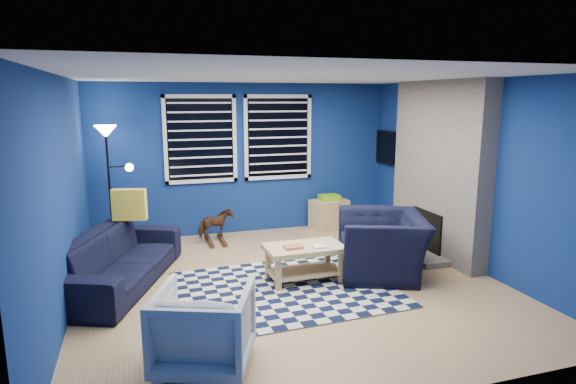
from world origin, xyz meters
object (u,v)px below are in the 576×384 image
object	(u,v)px
armchair_bent	(204,328)
floor_lamp	(108,149)
armchair_big	(382,245)
coffee_table	(304,256)
rocking_horse	(215,224)
tv	(391,148)
cabinet	(329,214)
sofa	(119,259)

from	to	relation	value
armchair_bent	floor_lamp	distance (m)	3.91
armchair_big	coffee_table	world-z (taller)	armchair_big
coffee_table	floor_lamp	distance (m)	3.30
armchair_big	rocking_horse	distance (m)	2.73
tv	rocking_horse	size ratio (longest dim) A/B	1.84
rocking_horse	cabinet	world-z (taller)	cabinet
sofa	armchair_big	distance (m)	3.30
sofa	rocking_horse	xyz separation A→B (m)	(1.40, 1.39, -0.03)
coffee_table	floor_lamp	xyz separation A→B (m)	(-2.30, 2.04, 1.20)
armchair_bent	tv	bearing A→B (deg)	-114.81
sofa	armchair_bent	size ratio (longest dim) A/B	2.84
armchair_big	armchair_bent	xyz separation A→B (m)	(-2.50, -1.55, -0.03)
coffee_table	sofa	bearing A→B (deg)	165.37
armchair_bent	coffee_table	size ratio (longest dim) A/B	0.81
sofa	armchair_bent	world-z (taller)	armchair_bent
armchair_bent	rocking_horse	xyz separation A→B (m)	(0.65, 3.56, -0.06)
sofa	rocking_horse	bearing A→B (deg)	-23.72
rocking_horse	floor_lamp	xyz separation A→B (m)	(-1.51, 0.08, 1.23)
coffee_table	armchair_big	bearing A→B (deg)	-2.94
armchair_big	coffee_table	distance (m)	1.05
armchair_big	cabinet	bearing A→B (deg)	-164.95
armchair_big	sofa	bearing A→B (deg)	-81.10
rocking_horse	coffee_table	bearing A→B (deg)	-179.75
armchair_big	coffee_table	size ratio (longest dim) A/B	1.24
sofa	rocking_horse	size ratio (longest dim) A/B	4.13
sofa	cabinet	world-z (taller)	sofa
rocking_horse	floor_lamp	size ratio (longest dim) A/B	0.29
armchair_big	tv	bearing A→B (deg)	168.58
armchair_bent	floor_lamp	size ratio (longest dim) A/B	0.42
sofa	coffee_table	world-z (taller)	sofa
armchair_bent	cabinet	size ratio (longest dim) A/B	1.15
armchair_big	rocking_horse	bearing A→B (deg)	-117.68
rocking_horse	cabinet	distance (m)	2.05
coffee_table	armchair_bent	bearing A→B (deg)	-132.18
tv	rocking_horse	distance (m)	3.26
coffee_table	cabinet	world-z (taller)	cabinet
coffee_table	floor_lamp	bearing A→B (deg)	138.53
coffee_table	cabinet	distance (m)	2.54
cabinet	floor_lamp	size ratio (longest dim) A/B	0.37
floor_lamp	sofa	bearing A→B (deg)	-85.80
tv	sofa	bearing A→B (deg)	-162.65
tv	armchair_big	distance (m)	2.57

